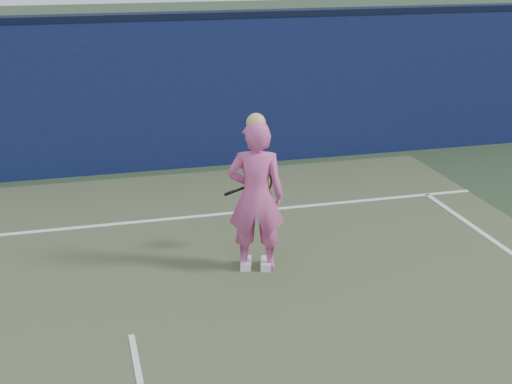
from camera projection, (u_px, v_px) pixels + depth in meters
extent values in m
cube|color=#0C1438|center=(95.00, 99.00, 11.69)|extent=(24.00, 0.40, 2.50)
cube|color=black|center=(89.00, 18.00, 11.25)|extent=(24.00, 0.42, 0.10)
imported|color=#D25195|center=(256.00, 197.00, 8.26)|extent=(0.76, 0.61, 1.82)
sphere|color=#DEB363|center=(256.00, 123.00, 7.96)|extent=(0.22, 0.22, 0.22)
cube|color=white|center=(266.00, 264.00, 8.55)|extent=(0.20, 0.30, 0.10)
cube|color=white|center=(246.00, 264.00, 8.55)|extent=(0.20, 0.30, 0.10)
torus|color=black|center=(261.00, 183.00, 8.72)|extent=(0.33, 0.15, 0.33)
torus|color=gold|center=(261.00, 183.00, 8.72)|extent=(0.27, 0.11, 0.27)
cylinder|color=beige|center=(261.00, 183.00, 8.72)|extent=(0.27, 0.10, 0.27)
cylinder|color=black|center=(241.00, 189.00, 8.70)|extent=(0.30, 0.06, 0.11)
cylinder|color=black|center=(229.00, 193.00, 8.69)|extent=(0.14, 0.05, 0.07)
cube|color=white|center=(111.00, 224.00, 9.82)|extent=(11.00, 0.08, 0.01)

